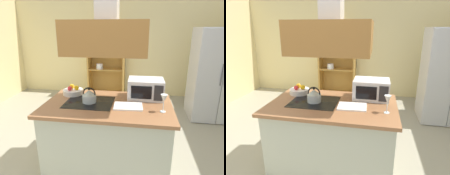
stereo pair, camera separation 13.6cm
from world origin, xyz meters
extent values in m
plane|color=#9D967F|center=(0.00, 0.00, 0.00)|extent=(7.80, 7.80, 0.00)
cube|color=beige|center=(0.00, 3.00, 1.35)|extent=(6.00, 0.12, 2.70)
cube|color=#B8BBA4|center=(0.11, -0.08, 0.43)|extent=(1.50, 0.90, 0.86)
cube|color=#94603B|center=(0.11, -0.08, 0.88)|extent=(1.58, 0.98, 0.04)
cube|color=black|center=(-0.13, -0.08, 0.90)|extent=(0.60, 0.48, 0.00)
cube|color=#A16A30|center=(0.11, -0.08, 1.70)|extent=(0.90, 0.70, 0.36)
cube|color=silver|center=(1.97, 1.72, 0.91)|extent=(0.90, 0.72, 1.81)
cube|color=#B8BAC0|center=(1.75, 1.35, 0.91)|extent=(0.44, 0.03, 1.77)
cube|color=#BB8A3D|center=(-0.88, 2.74, 0.91)|extent=(0.04, 0.40, 1.83)
cube|color=#BB8A3D|center=(0.05, 2.74, 0.91)|extent=(0.04, 0.40, 1.83)
cube|color=#BB8A3D|center=(-0.41, 2.74, 1.81)|extent=(0.97, 0.40, 0.03)
cube|color=#BB8A3D|center=(-0.41, 2.74, 0.04)|extent=(0.97, 0.40, 0.08)
cube|color=#BB8A3D|center=(-0.41, 2.93, 0.91)|extent=(0.97, 0.02, 1.83)
cube|color=#BB8A3D|center=(-0.41, 2.74, 0.73)|extent=(0.89, 0.36, 0.02)
cube|color=#BB8A3D|center=(-0.41, 2.74, 1.19)|extent=(0.89, 0.36, 0.02)
cylinder|color=white|center=(-0.59, 2.69, 0.77)|extent=(0.18, 0.18, 0.05)
cylinder|color=white|center=(-0.59, 2.69, 0.81)|extent=(0.17, 0.17, 0.05)
cylinder|color=white|center=(-0.59, 2.69, 0.86)|extent=(0.16, 0.16, 0.05)
cylinder|color=silver|center=(-0.30, 2.70, 1.26)|extent=(0.01, 0.01, 0.12)
cone|color=silver|center=(-0.30, 2.70, 1.36)|extent=(0.07, 0.07, 0.08)
cylinder|color=silver|center=(-0.14, 2.70, 1.26)|extent=(0.01, 0.01, 0.12)
cone|color=silver|center=(-0.14, 2.70, 1.36)|extent=(0.07, 0.07, 0.08)
cylinder|color=#B8C2C2|center=(-0.13, -0.08, 0.95)|extent=(0.18, 0.18, 0.10)
cone|color=#B4C2B6|center=(-0.13, -0.08, 1.03)|extent=(0.17, 0.17, 0.06)
sphere|color=black|center=(-0.13, -0.08, 1.08)|extent=(0.03, 0.03, 0.03)
torus|color=black|center=(-0.13, -0.08, 1.02)|extent=(0.17, 0.02, 0.17)
cube|color=white|center=(0.37, -0.15, 0.91)|extent=(0.35, 0.26, 0.02)
cube|color=silver|center=(0.57, 0.20, 1.03)|extent=(0.46, 0.34, 0.26)
cube|color=black|center=(0.52, 0.02, 1.03)|extent=(0.26, 0.01, 0.17)
cube|color=#262628|center=(0.73, 0.02, 1.03)|extent=(0.11, 0.01, 0.20)
cylinder|color=silver|center=(0.77, -0.24, 0.90)|extent=(0.06, 0.06, 0.01)
cylinder|color=silver|center=(0.77, -0.24, 0.96)|extent=(0.01, 0.01, 0.11)
cone|color=silver|center=(0.77, -0.24, 1.06)|extent=(0.08, 0.08, 0.09)
cylinder|color=silver|center=(-0.43, 0.19, 0.94)|extent=(0.28, 0.28, 0.07)
sphere|color=yellow|center=(-0.38, 0.18, 1.00)|extent=(0.07, 0.07, 0.07)
sphere|color=#FAA918|center=(-0.47, 0.23, 1.00)|extent=(0.07, 0.07, 0.07)
sphere|color=red|center=(-0.46, 0.14, 1.00)|extent=(0.06, 0.06, 0.06)
camera|label=1|loc=(0.50, -2.30, 1.81)|focal=31.12mm
camera|label=2|loc=(0.63, -2.28, 1.81)|focal=31.12mm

